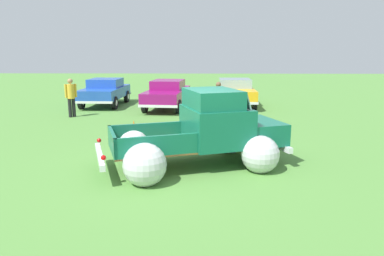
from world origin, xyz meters
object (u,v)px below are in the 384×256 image
(lane_cone_0, at_px, (238,129))
(spectator_1, at_px, (71,95))
(show_car_2, at_px, (235,91))
(show_car_0, at_px, (105,91))
(lane_cone_1, at_px, (134,130))
(show_car_1, at_px, (168,93))
(vintage_pickup_truck, at_px, (206,136))
(spectator_0, at_px, (218,99))

(lane_cone_0, bearing_deg, spectator_1, 151.03)
(show_car_2, relative_size, lane_cone_0, 7.14)
(show_car_0, xyz_separation_m, show_car_2, (6.96, 0.03, 0.00))
(lane_cone_1, bearing_deg, show_car_1, 85.64)
(vintage_pickup_truck, xyz_separation_m, show_car_2, (1.67, 10.32, 0.03))
(show_car_0, xyz_separation_m, show_car_1, (3.45, -0.95, 0.00))
(show_car_2, distance_m, spectator_0, 4.54)
(show_car_0, relative_size, spectator_0, 2.58)
(spectator_0, xyz_separation_m, lane_cone_0, (0.53, -3.06, -0.62))
(show_car_0, height_order, spectator_1, spectator_1)
(vintage_pickup_truck, xyz_separation_m, spectator_0, (0.58, 5.91, 0.17))
(vintage_pickup_truck, height_order, lane_cone_1, vintage_pickup_truck)
(vintage_pickup_truck, height_order, show_car_0, vintage_pickup_truck)
(vintage_pickup_truck, xyz_separation_m, spectator_1, (-5.85, 6.71, 0.22))
(vintage_pickup_truck, bearing_deg, show_car_2, 61.76)
(show_car_0, height_order, spectator_0, spectator_0)
(spectator_0, distance_m, lane_cone_1, 4.39)
(vintage_pickup_truck, distance_m, show_car_2, 10.45)
(vintage_pickup_truck, xyz_separation_m, show_car_1, (-1.84, 9.34, 0.03))
(spectator_1, xyz_separation_m, lane_cone_0, (6.96, -3.86, -0.66))
(show_car_2, relative_size, spectator_0, 2.75)
(spectator_0, height_order, spectator_1, spectator_1)
(spectator_0, bearing_deg, lane_cone_0, 80.15)
(show_car_0, xyz_separation_m, spectator_0, (5.87, -4.37, 0.15))
(show_car_1, xyz_separation_m, lane_cone_0, (2.95, -6.48, -0.47))
(lane_cone_0, bearing_deg, show_car_1, 114.50)
(show_car_2, distance_m, spectator_1, 8.35)
(show_car_2, xyz_separation_m, lane_cone_1, (-4.02, -7.62, -0.47))
(lane_cone_0, height_order, lane_cone_1, same)
(show_car_1, distance_m, spectator_0, 4.20)
(show_car_2, relative_size, spectator_1, 2.64)
(show_car_1, bearing_deg, spectator_1, -51.00)
(lane_cone_1, bearing_deg, vintage_pickup_truck, -48.97)
(lane_cone_0, bearing_deg, show_car_0, 130.76)
(show_car_1, relative_size, lane_cone_1, 7.63)
(vintage_pickup_truck, relative_size, spectator_0, 3.06)
(spectator_0, bearing_deg, show_car_1, -74.41)
(vintage_pickup_truck, bearing_deg, show_car_0, 98.19)
(spectator_0, distance_m, spectator_1, 6.48)
(spectator_0, xyz_separation_m, lane_cone_1, (-2.93, -3.22, -0.62))
(show_car_0, bearing_deg, lane_cone_1, 22.65)
(spectator_1, bearing_deg, vintage_pickup_truck, -177.00)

